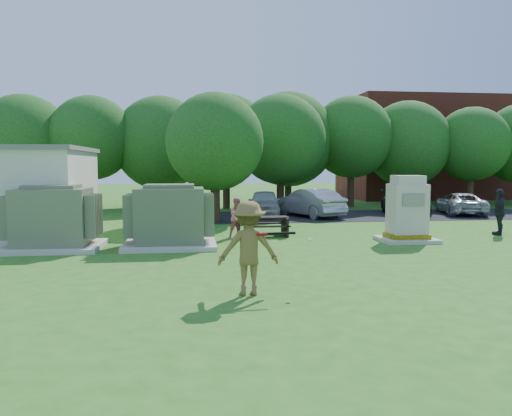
{
  "coord_description": "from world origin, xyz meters",
  "views": [
    {
      "loc": [
        -2.02,
        -12.08,
        2.72
      ],
      "look_at": [
        0.0,
        4.0,
        1.3
      ],
      "focal_mm": 35.0,
      "sensor_mm": 36.0,
      "label": 1
    }
  ],
  "objects": [
    {
      "name": "brick_building",
      "position": [
        18.0,
        27.0,
        4.0
      ],
      "size": [
        15.0,
        8.0,
        8.0
      ],
      "primitive_type": "cube",
      "color": "maroon",
      "rests_on": "ground"
    },
    {
      "name": "picnic_table",
      "position": [
        0.7,
        6.62,
        0.46
      ],
      "size": [
        1.71,
        1.28,
        0.73
      ],
      "color": "black",
      "rests_on": "ground"
    },
    {
      "name": "car_silver_a",
      "position": [
        3.97,
        13.27,
        0.72
      ],
      "size": [
        3.13,
        4.65,
        1.45
      ],
      "primitive_type": "imported",
      "rotation": [
        0.0,
        0.0,
        3.54
      ],
      "color": "#ABABB0",
      "rests_on": "ground"
    },
    {
      "name": "car_dark",
      "position": [
        9.26,
        13.47,
        0.68
      ],
      "size": [
        2.71,
        4.93,
        1.35
      ],
      "primitive_type": "imported",
      "rotation": [
        0.0,
        0.0,
        -0.18
      ],
      "color": "black",
      "rests_on": "ground"
    },
    {
      "name": "car_silver_b",
      "position": [
        12.44,
        13.47,
        0.59
      ],
      "size": [
        2.89,
        4.56,
        1.17
      ],
      "primitive_type": "imported",
      "rotation": [
        0.0,
        0.0,
        2.9
      ],
      "color": "#BBBCC0",
      "rests_on": "ground"
    },
    {
      "name": "batter",
      "position": [
        -0.9,
        -1.88,
        0.98
      ],
      "size": [
        1.27,
        0.73,
        1.96
      ],
      "primitive_type": "imported",
      "rotation": [
        0.0,
        0.0,
        3.14
      ],
      "color": "brown",
      "rests_on": "ground"
    },
    {
      "name": "batting_equipment",
      "position": [
        -0.27,
        -1.93,
        1.25
      ],
      "size": [
        1.24,
        0.42,
        0.27
      ],
      "color": "black",
      "rests_on": "ground"
    },
    {
      "name": "parking_strip",
      "position": [
        7.0,
        13.5,
        0.01
      ],
      "size": [
        20.0,
        6.0,
        0.01
      ],
      "primitive_type": "cube",
      "color": "#232326",
      "rests_on": "ground"
    },
    {
      "name": "transformer_left",
      "position": [
        -6.5,
        4.5,
        0.97
      ],
      "size": [
        3.0,
        2.4,
        2.07
      ],
      "color": "beige",
      "rests_on": "ground"
    },
    {
      "name": "person_by_generator",
      "position": [
        5.55,
        4.87,
        0.74
      ],
      "size": [
        0.64,
        0.59,
        1.48
      ],
      "primitive_type": "imported",
      "rotation": [
        0.0,
        0.0,
        2.57
      ],
      "color": "black",
      "rests_on": "ground"
    },
    {
      "name": "person_at_picnic",
      "position": [
        -0.4,
        6.26,
        0.75
      ],
      "size": [
        0.85,
        0.75,
        1.49
      ],
      "primitive_type": "imported",
      "rotation": [
        0.0,
        0.0,
        0.29
      ],
      "color": "#C2676C",
      "rests_on": "ground"
    },
    {
      "name": "tree_row",
      "position": [
        1.75,
        18.5,
        4.15
      ],
      "size": [
        41.3,
        13.3,
        7.3
      ],
      "color": "#47301E",
      "rests_on": "ground"
    },
    {
      "name": "transformer_right",
      "position": [
        -2.8,
        4.5,
        0.97
      ],
      "size": [
        3.0,
        2.4,
        2.07
      ],
      "color": "beige",
      "rests_on": "ground"
    },
    {
      "name": "ground",
      "position": [
        0.0,
        0.0,
        0.0
      ],
      "size": [
        120.0,
        120.0,
        0.0
      ],
      "primitive_type": "plane",
      "color": "#2D6619",
      "rests_on": "ground"
    },
    {
      "name": "generator_cabinet",
      "position": [
        5.45,
        4.6,
        1.02
      ],
      "size": [
        1.92,
        1.57,
        2.34
      ],
      "color": "beige",
      "rests_on": "ground"
    },
    {
      "name": "person_walking_right",
      "position": [
        9.66,
        5.7,
        0.89
      ],
      "size": [
        0.8,
        1.14,
        1.79
      ],
      "primitive_type": "imported",
      "rotation": [
        0.0,
        0.0,
        4.33
      ],
      "color": "black",
      "rests_on": "ground"
    },
    {
      "name": "car_white",
      "position": [
        1.68,
        13.89,
        0.69
      ],
      "size": [
        2.23,
        4.26,
        1.38
      ],
      "primitive_type": "imported",
      "rotation": [
        0.0,
        0.0,
        -0.15
      ],
      "color": "silver",
      "rests_on": "ground"
    }
  ]
}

